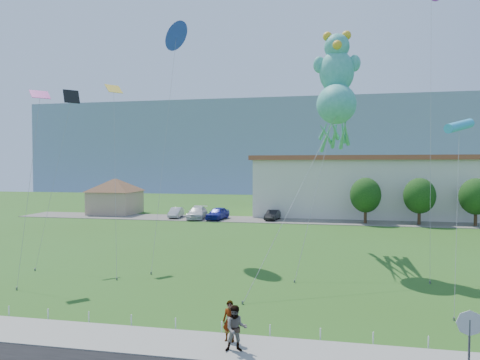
% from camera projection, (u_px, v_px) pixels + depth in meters
% --- Properties ---
extents(ground, '(160.00, 160.00, 0.00)m').
position_uv_depth(ground, '(207.00, 320.00, 19.08)').
color(ground, '#2D5718').
rests_on(ground, ground).
extents(sidewalk, '(80.00, 2.50, 0.10)m').
position_uv_depth(sidewalk, '(188.00, 344.00, 16.38)').
color(sidewalk, gray).
rests_on(sidewalk, ground).
extents(parking_strip, '(70.00, 6.00, 0.06)m').
position_uv_depth(parking_strip, '(282.00, 220.00, 53.42)').
color(parking_strip, '#59544C').
rests_on(parking_strip, ground).
extents(hill_ridge, '(160.00, 50.00, 25.00)m').
position_uv_depth(hill_ridge, '(307.00, 148.00, 136.36)').
color(hill_ridge, gray).
rests_on(hill_ridge, ground).
extents(pavilion, '(9.20, 9.20, 5.00)m').
position_uv_depth(pavilion, '(115.00, 193.00, 60.84)').
color(pavilion, tan).
rests_on(pavilion, ground).
extents(stop_sign, '(0.80, 0.07, 2.50)m').
position_uv_depth(stop_sign, '(470.00, 330.00, 13.08)').
color(stop_sign, slate).
rests_on(stop_sign, ground).
extents(rope_fence, '(26.05, 0.05, 0.50)m').
position_uv_depth(rope_fence, '(198.00, 325.00, 17.80)').
color(rope_fence, white).
rests_on(rope_fence, ground).
extents(tree_near, '(3.60, 3.60, 5.47)m').
position_uv_depth(tree_near, '(365.00, 195.00, 50.41)').
color(tree_near, '#3F2B19').
rests_on(tree_near, ground).
extents(tree_mid, '(3.60, 3.60, 5.47)m').
position_uv_depth(tree_mid, '(419.00, 196.00, 49.26)').
color(tree_mid, '#3F2B19').
rests_on(tree_mid, ground).
extents(tree_far, '(3.60, 3.60, 5.47)m').
position_uv_depth(tree_far, '(476.00, 197.00, 48.12)').
color(tree_far, '#3F2B19').
rests_on(tree_far, ground).
extents(pedestrian_left, '(0.63, 0.46, 1.58)m').
position_uv_depth(pedestrian_left, '(230.00, 321.00, 16.54)').
color(pedestrian_left, gray).
rests_on(pedestrian_left, sidewalk).
extents(pedestrian_right, '(0.94, 0.80, 1.69)m').
position_uv_depth(pedestrian_right, '(236.00, 328.00, 15.65)').
color(pedestrian_right, gray).
rests_on(pedestrian_right, sidewalk).
extents(parked_car_silver, '(1.77, 4.02, 1.28)m').
position_uv_depth(parked_car_silver, '(176.00, 213.00, 56.10)').
color(parked_car_silver, '#AAABB1').
rests_on(parked_car_silver, parking_strip).
extents(parked_car_white, '(2.57, 5.33, 1.50)m').
position_uv_depth(parked_car_white, '(197.00, 213.00, 54.89)').
color(parked_car_white, silver).
rests_on(parked_car_white, parking_strip).
extents(parked_car_blue, '(2.50, 4.73, 1.53)m').
position_uv_depth(parked_car_blue, '(218.00, 213.00, 54.08)').
color(parked_car_blue, navy).
rests_on(parked_car_blue, parking_strip).
extents(parked_car_black, '(1.76, 3.87, 1.23)m').
position_uv_depth(parked_car_black, '(273.00, 215.00, 53.58)').
color(parked_car_black, black).
rests_on(parked_car_black, parking_strip).
extents(octopus_kite, '(6.18, 15.76, 12.48)m').
position_uv_depth(octopus_kite, '(336.00, 116.00, 30.45)').
color(octopus_kite, teal).
rests_on(octopus_kite, ground).
extents(teddy_bear_kite, '(4.17, 6.88, 16.29)m').
position_uv_depth(teddy_bear_kite, '(337.00, 66.00, 29.90)').
color(teddy_bear_kite, teal).
rests_on(teddy_bear_kite, ground).
extents(small_kite_blue, '(2.09, 8.89, 18.11)m').
position_uv_depth(small_kite_blue, '(176.00, 41.00, 34.53)').
color(small_kite_blue, '#2A3BEE').
rests_on(small_kite_blue, ground).
extents(small_kite_cyan, '(1.58, 5.36, 9.44)m').
position_uv_depth(small_kite_cyan, '(459.00, 127.00, 22.53)').
color(small_kite_cyan, '#31ABDD').
rests_on(small_kite_cyan, ground).
extents(small_kite_black, '(1.29, 4.51, 12.39)m').
position_uv_depth(small_kite_black, '(68.00, 115.00, 30.90)').
color(small_kite_black, black).
rests_on(small_kite_black, ground).
extents(small_kite_pink, '(1.47, 4.03, 11.79)m').
position_uv_depth(small_kite_pink, '(38.00, 114.00, 26.41)').
color(small_kite_pink, '#CA2C95').
rests_on(small_kite_pink, ground).
extents(small_kite_yellow, '(3.89, 6.73, 13.06)m').
position_uv_depth(small_kite_yellow, '(114.00, 108.00, 31.11)').
color(small_kite_yellow, yellow).
rests_on(small_kite_yellow, ground).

